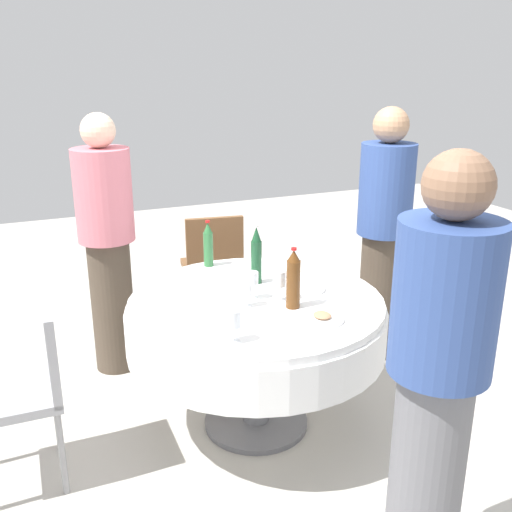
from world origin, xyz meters
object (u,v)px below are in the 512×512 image
object	(u,v)px
person_front	(107,242)
wine_glass_near	(252,280)
dining_table	(256,325)
wine_glass_north	(279,280)
wine_glass_outer	(246,287)
plate_right	(305,288)
chair_north	(213,262)
bottle_green_front	(208,245)
bottle_dark_green_mid	(256,256)
person_rear	(383,231)
person_mid	(436,382)
chair_east	(31,379)
plate_far	(322,318)
bottle_brown_rear	(293,280)
wine_glass_east	(233,320)

from	to	relation	value
person_front	wine_glass_near	bearing A→B (deg)	-90.56
dining_table	wine_glass_north	bearing A→B (deg)	54.78
dining_table	wine_glass_outer	distance (m)	0.28
plate_right	chair_north	bearing A→B (deg)	-175.80
bottle_green_front	bottle_dark_green_mid	xyz separation A→B (m)	(0.36, 0.15, 0.02)
dining_table	person_front	distance (m)	1.14
person_rear	person_mid	bearing A→B (deg)	-52.03
bottle_green_front	chair_east	xyz separation A→B (m)	(0.55, -1.04, -0.35)
wine_glass_outer	plate_far	xyz separation A→B (m)	(0.29, 0.27, -0.09)
dining_table	person_mid	size ratio (longest dim) A/B	0.81
plate_right	person_rear	bearing A→B (deg)	118.64
bottle_brown_rear	plate_right	world-z (taller)	bottle_brown_rear
wine_glass_near	person_mid	size ratio (longest dim) A/B	0.09
person_front	wine_glass_outer	bearing A→B (deg)	-95.66
wine_glass_near	chair_north	size ratio (longest dim) A/B	0.16
bottle_brown_rear	plate_right	bearing A→B (deg)	138.71
wine_glass_north	person_rear	size ratio (longest dim) A/B	0.10
plate_right	bottle_brown_rear	bearing A→B (deg)	-41.29
wine_glass_north	chair_east	size ratio (longest dim) A/B	0.18
dining_table	bottle_green_front	distance (m)	0.64
chair_east	plate_right	bearing A→B (deg)	-89.21
person_mid	bottle_dark_green_mid	bearing A→B (deg)	-94.84
wine_glass_east	dining_table	bearing A→B (deg)	145.34
dining_table	bottle_brown_rear	bearing A→B (deg)	35.75
person_rear	chair_north	bearing A→B (deg)	-154.61
wine_glass_near	bottle_brown_rear	bearing A→B (deg)	38.09
wine_glass_north	plate_right	world-z (taller)	wine_glass_north
bottle_brown_rear	wine_glass_near	size ratio (longest dim) A/B	2.14
dining_table	plate_right	size ratio (longest dim) A/B	6.09
dining_table	wine_glass_east	size ratio (longest dim) A/B	8.96
wine_glass_near	person_front	world-z (taller)	person_front
wine_glass_near	chair_north	xyz separation A→B (m)	(-1.23, 0.21, -0.32)
wine_glass_north	person_front	bearing A→B (deg)	-146.57
bottle_green_front	bottle_dark_green_mid	bearing A→B (deg)	22.16
bottle_brown_rear	person_front	distance (m)	1.32
plate_far	person_mid	xyz separation A→B (m)	(0.82, -0.03, 0.11)
bottle_dark_green_mid	person_front	xyz separation A→B (m)	(-0.74, -0.67, -0.05)
wine_glass_near	plate_far	bearing A→B (deg)	28.10
bottle_brown_rear	wine_glass_outer	distance (m)	0.23
bottle_brown_rear	plate_right	size ratio (longest dim) A/B	1.40
plate_right	chair_east	size ratio (longest dim) A/B	0.25
person_mid	bottle_green_front	bearing A→B (deg)	-90.56
dining_table	bottle_green_front	xyz separation A→B (m)	(-0.57, -0.06, 0.28)
dining_table	person_mid	world-z (taller)	person_mid
wine_glass_east	plate_far	size ratio (longest dim) A/B	0.73
person_front	wine_glass_north	bearing A→B (deg)	-87.76
dining_table	wine_glass_north	world-z (taller)	wine_glass_north
wine_glass_north	plate_far	size ratio (longest dim) A/B	0.78
plate_right	person_mid	size ratio (longest dim) A/B	0.13
wine_glass_north	chair_north	bearing A→B (deg)	175.77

